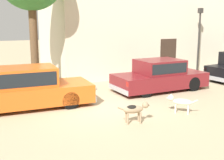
# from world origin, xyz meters

# --- Properties ---
(ground_plane) EXTENTS (80.00, 80.00, 0.00)m
(ground_plane) POSITION_xyz_m (0.00, 0.00, 0.00)
(ground_plane) COLOR tan
(parked_sedan_nearest) EXTENTS (4.85, 2.09, 1.49)m
(parked_sedan_nearest) POSITION_xyz_m (-2.31, 1.08, 0.73)
(parked_sedan_nearest) COLOR #D15619
(parked_sedan_nearest) RESTS_ON ground_plane
(parked_sedan_second) EXTENTS (4.39, 1.78, 1.41)m
(parked_sedan_second) POSITION_xyz_m (3.57, 1.13, 0.69)
(parked_sedan_second) COLOR maroon
(parked_sedan_second) RESTS_ON ground_plane
(apartment_block) EXTENTS (17.43, 5.61, 7.69)m
(apartment_block) POSITION_xyz_m (8.83, 6.83, 3.85)
(apartment_block) COLOR beige
(apartment_block) RESTS_ON ground_plane
(stray_dog_spotted) EXTENTS (1.05, 0.36, 0.69)m
(stray_dog_spotted) POSITION_xyz_m (0.35, -2.12, 0.45)
(stray_dog_spotted) COLOR #997F60
(stray_dog_spotted) RESTS_ON ground_plane
(stray_dog_tan) EXTENTS (0.80, 0.83, 0.65)m
(stray_dog_tan) POSITION_xyz_m (2.21, -1.94, 0.41)
(stray_dog_tan) COLOR beige
(stray_dog_tan) RESTS_ON ground_plane
(street_lamp) EXTENTS (0.22, 0.22, 3.81)m
(street_lamp) POSITION_xyz_m (7.82, 3.34, 2.44)
(street_lamp) COLOR #2D2B28
(street_lamp) RESTS_ON ground_plane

